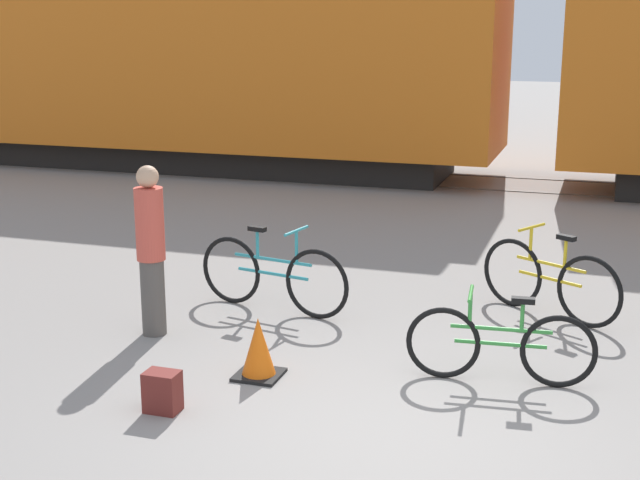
{
  "coord_description": "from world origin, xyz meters",
  "views": [
    {
      "loc": [
        1.43,
        -6.06,
        3.12
      ],
      "look_at": [
        -1.06,
        1.58,
        1.1
      ],
      "focal_mm": 50.0,
      "sensor_mm": 36.0,
      "label": 1
    }
  ],
  "objects_px": {
    "bicycle_yellow": "(550,280)",
    "backpack": "(162,392)",
    "bicycle_teal": "(273,275)",
    "person_in_red": "(151,249)",
    "bicycle_green": "(500,345)",
    "traffic_cone": "(258,350)",
    "freight_train": "(536,30)"
  },
  "relations": [
    {
      "from": "bicycle_teal",
      "to": "person_in_red",
      "type": "relative_size",
      "value": 1.06
    },
    {
      "from": "bicycle_yellow",
      "to": "backpack",
      "type": "xyz_separation_m",
      "value": [
        -2.8,
        -3.42,
        -0.23
      ]
    },
    {
      "from": "freight_train",
      "to": "bicycle_yellow",
      "type": "xyz_separation_m",
      "value": [
        0.94,
        -7.75,
        -2.49
      ]
    },
    {
      "from": "bicycle_teal",
      "to": "person_in_red",
      "type": "height_order",
      "value": "person_in_red"
    },
    {
      "from": "person_in_red",
      "to": "traffic_cone",
      "type": "xyz_separation_m",
      "value": [
        1.42,
        -0.7,
        -0.63
      ]
    },
    {
      "from": "bicycle_teal",
      "to": "person_in_red",
      "type": "distance_m",
      "value": 1.46
    },
    {
      "from": "freight_train",
      "to": "bicycle_teal",
      "type": "height_order",
      "value": "freight_train"
    },
    {
      "from": "bicycle_yellow",
      "to": "backpack",
      "type": "height_order",
      "value": "bicycle_yellow"
    },
    {
      "from": "bicycle_yellow",
      "to": "backpack",
      "type": "relative_size",
      "value": 4.46
    },
    {
      "from": "bicycle_teal",
      "to": "traffic_cone",
      "type": "relative_size",
      "value": 3.33
    },
    {
      "from": "backpack",
      "to": "traffic_cone",
      "type": "height_order",
      "value": "traffic_cone"
    },
    {
      "from": "traffic_cone",
      "to": "person_in_red",
      "type": "bearing_deg",
      "value": 153.71
    },
    {
      "from": "freight_train",
      "to": "bicycle_green",
      "type": "xyz_separation_m",
      "value": [
        0.66,
        -9.73,
        -2.55
      ]
    },
    {
      "from": "traffic_cone",
      "to": "bicycle_teal",
      "type": "bearing_deg",
      "value": 107.03
    },
    {
      "from": "bicycle_yellow",
      "to": "traffic_cone",
      "type": "height_order",
      "value": "bicycle_yellow"
    },
    {
      "from": "bicycle_teal",
      "to": "bicycle_yellow",
      "type": "bearing_deg",
      "value": 14.44
    },
    {
      "from": "backpack",
      "to": "traffic_cone",
      "type": "relative_size",
      "value": 0.62
    },
    {
      "from": "bicycle_teal",
      "to": "backpack",
      "type": "distance_m",
      "value": 2.69
    },
    {
      "from": "freight_train",
      "to": "backpack",
      "type": "distance_m",
      "value": 11.65
    },
    {
      "from": "backpack",
      "to": "traffic_cone",
      "type": "bearing_deg",
      "value": 62.77
    },
    {
      "from": "freight_train",
      "to": "bicycle_green",
      "type": "distance_m",
      "value": 10.08
    },
    {
      "from": "person_in_red",
      "to": "traffic_cone",
      "type": "height_order",
      "value": "person_in_red"
    },
    {
      "from": "person_in_red",
      "to": "backpack",
      "type": "distance_m",
      "value": 2.0
    },
    {
      "from": "freight_train",
      "to": "person_in_red",
      "type": "bearing_deg",
      "value": -106.36
    },
    {
      "from": "freight_train",
      "to": "bicycle_yellow",
      "type": "height_order",
      "value": "freight_train"
    },
    {
      "from": "bicycle_yellow",
      "to": "traffic_cone",
      "type": "relative_size",
      "value": 2.76
    },
    {
      "from": "bicycle_green",
      "to": "traffic_cone",
      "type": "xyz_separation_m",
      "value": [
        -2.05,
        -0.53,
        -0.1
      ]
    },
    {
      "from": "bicycle_teal",
      "to": "traffic_cone",
      "type": "distance_m",
      "value": 1.85
    },
    {
      "from": "freight_train",
      "to": "backpack",
      "type": "bearing_deg",
      "value": -99.45
    },
    {
      "from": "freight_train",
      "to": "bicycle_teal",
      "type": "distance_m",
      "value": 9.06
    },
    {
      "from": "bicycle_teal",
      "to": "traffic_cone",
      "type": "bearing_deg",
      "value": -72.97
    },
    {
      "from": "person_in_red",
      "to": "backpack",
      "type": "height_order",
      "value": "person_in_red"
    }
  ]
}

